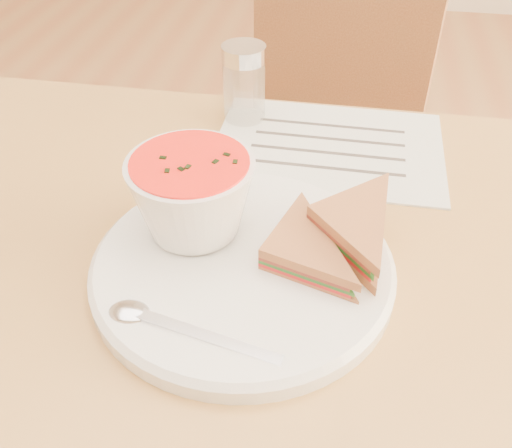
% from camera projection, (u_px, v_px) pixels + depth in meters
% --- Properties ---
extents(chair_far, '(0.49, 0.49, 0.91)m').
position_uv_depth(chair_far, '(306.00, 168.00, 1.24)').
color(chair_far, brown).
rests_on(chair_far, floor).
extents(plate, '(0.36, 0.36, 0.02)m').
position_uv_depth(plate, '(243.00, 268.00, 0.57)').
color(plate, white).
rests_on(plate, dining_table).
extents(soup_bowl, '(0.16, 0.16, 0.09)m').
position_uv_depth(soup_bowl, '(193.00, 199.00, 0.57)').
color(soup_bowl, white).
rests_on(soup_bowl, plate).
extents(sandwich_half_a, '(0.13, 0.13, 0.03)m').
position_uv_depth(sandwich_half_a, '(258.00, 262.00, 0.54)').
color(sandwich_half_a, '#A36439').
rests_on(sandwich_half_a, plate).
extents(sandwich_half_b, '(0.15, 0.15, 0.03)m').
position_uv_depth(sandwich_half_b, '(306.00, 219.00, 0.57)').
color(sandwich_half_b, '#A36439').
rests_on(sandwich_half_b, plate).
extents(spoon, '(0.19, 0.08, 0.01)m').
position_uv_depth(spoon, '(185.00, 330.00, 0.49)').
color(spoon, silver).
rests_on(spoon, plate).
extents(paper_menu, '(0.30, 0.22, 0.00)m').
position_uv_depth(paper_menu, '(328.00, 146.00, 0.75)').
color(paper_menu, silver).
rests_on(paper_menu, dining_table).
extents(condiment_shaker, '(0.07, 0.07, 0.11)m').
position_uv_depth(condiment_shaker, '(244.00, 84.00, 0.78)').
color(condiment_shaker, silver).
rests_on(condiment_shaker, dining_table).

